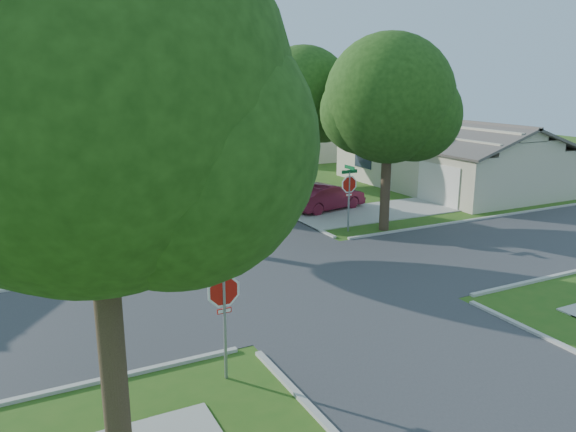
% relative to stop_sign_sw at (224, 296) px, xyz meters
% --- Properties ---
extents(ground, '(100.00, 100.00, 0.00)m').
position_rel_stop_sign_sw_xyz_m(ground, '(4.70, 4.70, -2.03)').
color(ground, '#2E5818').
rests_on(ground, ground).
extents(road_ns, '(7.00, 100.00, 0.02)m').
position_rel_stop_sign_sw_xyz_m(road_ns, '(4.70, 4.70, -2.03)').
color(road_ns, '#333335').
rests_on(road_ns, ground).
extents(sidewalk_ne, '(1.20, 40.00, 0.04)m').
position_rel_stop_sign_sw_xyz_m(sidewalk_ne, '(10.80, 30.70, -2.01)').
color(sidewalk_ne, '#9E9B91').
rests_on(sidewalk_ne, ground).
extents(sidewalk_nw, '(1.20, 40.00, 0.04)m').
position_rel_stop_sign_sw_xyz_m(sidewalk_nw, '(-1.40, 30.70, -2.01)').
color(sidewalk_nw, '#9E9B91').
rests_on(sidewalk_nw, ground).
extents(driveway, '(8.80, 3.60, 0.05)m').
position_rel_stop_sign_sw_xyz_m(driveway, '(12.60, 11.80, -2.01)').
color(driveway, '#9E9B91').
rests_on(driveway, ground).
extents(stop_sign_sw, '(1.05, 0.80, 2.98)m').
position_rel_stop_sign_sw_xyz_m(stop_sign_sw, '(0.00, 0.00, 0.00)').
color(stop_sign_sw, gray).
rests_on(stop_sign_sw, ground).
extents(stop_sign_ne, '(1.05, 0.80, 2.98)m').
position_rel_stop_sign_sw_xyz_m(stop_sign_ne, '(9.40, 9.40, 0.00)').
color(stop_sign_ne, gray).
rests_on(stop_sign_ne, ground).
extents(tree_e_near, '(4.97, 4.80, 8.28)m').
position_rel_stop_sign_sw_xyz_m(tree_e_near, '(9.45, 13.71, 3.61)').
color(tree_e_near, '#38281C').
rests_on(tree_e_near, ground).
extents(tree_e_mid, '(5.59, 5.40, 9.21)m').
position_rel_stop_sign_sw_xyz_m(tree_e_mid, '(9.46, 25.71, 4.22)').
color(tree_e_mid, '#38281C').
rests_on(tree_e_mid, ground).
extents(tree_e_far, '(5.17, 5.00, 8.72)m').
position_rel_stop_sign_sw_xyz_m(tree_e_far, '(9.45, 38.71, 3.95)').
color(tree_e_far, '#38281C').
rests_on(tree_e_far, ground).
extents(tree_w_near, '(5.38, 5.20, 8.97)m').
position_rel_stop_sign_sw_xyz_m(tree_w_near, '(0.06, 13.71, 4.08)').
color(tree_w_near, '#38281C').
rests_on(tree_w_near, ground).
extents(tree_w_mid, '(5.80, 5.60, 9.56)m').
position_rel_stop_sign_sw_xyz_m(tree_w_mid, '(0.06, 25.71, 4.46)').
color(tree_w_mid, '#38281C').
rests_on(tree_w_mid, ground).
extents(tree_w_far, '(4.76, 4.60, 8.04)m').
position_rel_stop_sign_sw_xyz_m(tree_w_far, '(0.05, 38.71, 3.48)').
color(tree_w_far, '#38281C').
rests_on(tree_w_far, ground).
extents(tree_sw_corner, '(6.21, 6.00, 9.55)m').
position_rel_stop_sign_sw_xyz_m(tree_sw_corner, '(-2.74, -2.29, 4.23)').
color(tree_sw_corner, '#38281C').
rests_on(tree_sw_corner, ground).
extents(tree_ne_corner, '(5.80, 5.60, 8.66)m').
position_rel_stop_sign_sw_xyz_m(tree_ne_corner, '(11.06, 8.91, 3.56)').
color(tree_ne_corner, '#38281C').
rests_on(tree_ne_corner, ground).
extents(house_ne_near, '(8.42, 13.60, 4.23)m').
position_rel_stop_sign_sw_xyz_m(house_ne_near, '(20.69, 15.70, -0.51)').
color(house_ne_near, '#B2AA8D').
rests_on(house_ne_near, ground).
extents(house_ne_far, '(8.42, 13.60, 4.23)m').
position_rel_stop_sign_sw_xyz_m(house_ne_far, '(20.69, 33.70, -0.51)').
color(house_ne_far, '#B2AA8D').
rests_on(house_ne_far, ground).
extents(car_driveway, '(4.44, 2.33, 1.39)m').
position_rel_stop_sign_sw_xyz_m(car_driveway, '(10.70, 13.40, -1.33)').
color(car_driveway, maroon).
rests_on(car_driveway, ground).
extents(car_curb_east, '(2.38, 4.80, 1.57)m').
position_rel_stop_sign_sw_xyz_m(car_curb_east, '(5.90, 28.59, -1.24)').
color(car_curb_east, black).
rests_on(car_curb_east, ground).
extents(car_curb_west, '(2.07, 5.07, 1.47)m').
position_rel_stop_sign_sw_xyz_m(car_curb_west, '(1.50, 35.53, -1.30)').
color(car_curb_west, black).
rests_on(car_curb_west, ground).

